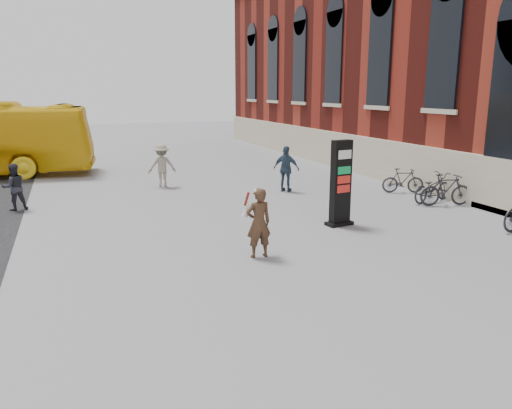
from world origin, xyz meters
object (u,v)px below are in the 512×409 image
object	(u,v)px
pedestrian_a	(14,187)
pedestrian_c	(286,169)
woman	(258,222)
bike_7	(403,181)
bike_5	(446,190)
info_pylon	(341,183)
bike_6	(432,188)
pedestrian_b	(162,166)

from	to	relation	value
pedestrian_a	pedestrian_c	world-z (taller)	pedestrian_c
woman	bike_7	bearing A→B (deg)	-148.52
pedestrian_a	bike_5	size ratio (longest dim) A/B	0.84
info_pylon	pedestrian_c	xyz separation A→B (m)	(0.57, 5.16, -0.36)
pedestrian_a	bike_6	world-z (taller)	pedestrian_a
info_pylon	pedestrian_b	xyz separation A→B (m)	(-3.82, 7.86, -0.38)
pedestrian_a	bike_6	bearing A→B (deg)	148.93
pedestrian_c	bike_6	distance (m)	5.47
pedestrian_b	bike_6	distance (m)	10.58
bike_6	pedestrian_b	bearing A→B (deg)	39.25
bike_5	bike_6	xyz separation A→B (m)	(0.00, 0.68, -0.04)
bike_5	bike_7	xyz separation A→B (m)	(0.00, 2.37, -0.08)
pedestrian_a	bike_7	distance (m)	14.03
pedestrian_c	bike_5	bearing A→B (deg)	178.13
bike_5	info_pylon	bearing A→B (deg)	113.83
pedestrian_b	bike_6	bearing A→B (deg)	144.67
pedestrian_c	bike_7	world-z (taller)	pedestrian_c
woman	pedestrian_a	xyz separation A→B (m)	(-5.87, 7.32, -0.09)
info_pylon	pedestrian_a	xyz separation A→B (m)	(-9.16, 5.47, -0.48)
pedestrian_a	bike_7	world-z (taller)	pedestrian_a
pedestrian_a	pedestrian_c	xyz separation A→B (m)	(9.73, -0.30, 0.11)
bike_5	bike_7	world-z (taller)	bike_5
woman	bike_5	distance (m)	8.46
bike_5	pedestrian_a	bearing A→B (deg)	84.59
bike_5	bike_6	world-z (taller)	bike_5
woman	bike_6	bearing A→B (deg)	-157.94
pedestrian_a	bike_7	bearing A→B (deg)	155.61
bike_6	bike_7	world-z (taller)	bike_6
pedestrian_a	pedestrian_c	distance (m)	9.74
info_pylon	pedestrian_a	world-z (taller)	info_pylon
pedestrian_b	bike_7	bearing A→B (deg)	152.78
pedestrian_b	info_pylon	bearing A→B (deg)	116.89
bike_6	pedestrian_c	bearing A→B (deg)	34.80
info_pylon	bike_5	world-z (taller)	info_pylon
info_pylon	bike_5	xyz separation A→B (m)	(4.70, 0.92, -0.70)
info_pylon	bike_5	distance (m)	4.84
bike_6	bike_7	xyz separation A→B (m)	(0.00, 1.69, -0.03)
info_pylon	pedestrian_a	distance (m)	10.68
woman	bike_5	bearing A→B (deg)	-162.17
bike_6	bike_7	bearing A→B (deg)	-14.45
pedestrian_a	bike_5	world-z (taller)	pedestrian_a
info_pylon	pedestrian_b	bearing A→B (deg)	107.46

